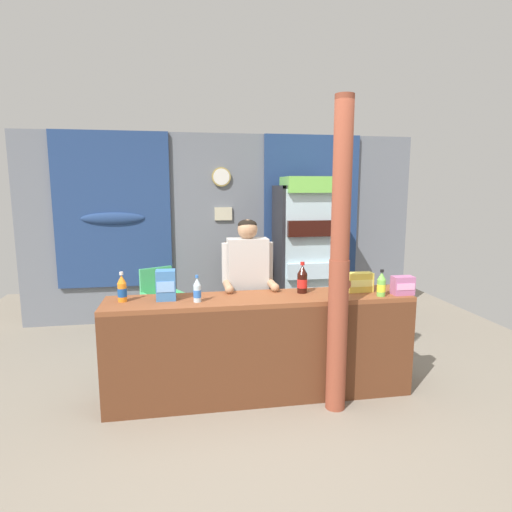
{
  "coord_description": "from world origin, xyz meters",
  "views": [
    {
      "loc": [
        -0.58,
        -3.12,
        1.84
      ],
      "look_at": [
        0.08,
        0.69,
        1.22
      ],
      "focal_mm": 29.86,
      "sensor_mm": 36.0,
      "label": 1
    }
  ],
  "objects_px": {
    "plastic_lawn_chair": "(161,298)",
    "soda_bottle_cola": "(302,280)",
    "bottle_shelf_rack": "(244,282)",
    "timber_post": "(339,266)",
    "shopkeeper": "(248,280)",
    "drink_fridge": "(305,245)",
    "snack_box_instant_noodle": "(360,282)",
    "snack_box_biscuit": "(166,285)",
    "snack_box_wafer": "(403,285)",
    "soda_bottle_orange_soda": "(122,289)",
    "soda_bottle_water": "(197,291)",
    "soda_bottle_lime_soda": "(381,285)",
    "stall_counter": "(263,340)"
  },
  "relations": [
    {
      "from": "plastic_lawn_chair",
      "to": "soda_bottle_cola",
      "type": "relative_size",
      "value": 3.05
    },
    {
      "from": "soda_bottle_cola",
      "to": "bottle_shelf_rack",
      "type": "bearing_deg",
      "value": 97.36
    },
    {
      "from": "plastic_lawn_chair",
      "to": "timber_post",
      "type": "bearing_deg",
      "value": -53.03
    },
    {
      "from": "timber_post",
      "to": "shopkeeper",
      "type": "distance_m",
      "value": 1.02
    },
    {
      "from": "drink_fridge",
      "to": "shopkeeper",
      "type": "height_order",
      "value": "drink_fridge"
    },
    {
      "from": "snack_box_instant_noodle",
      "to": "snack_box_biscuit",
      "type": "height_order",
      "value": "snack_box_biscuit"
    },
    {
      "from": "timber_post",
      "to": "snack_box_wafer",
      "type": "relative_size",
      "value": 13.69
    },
    {
      "from": "soda_bottle_orange_soda",
      "to": "snack_box_wafer",
      "type": "bearing_deg",
      "value": -4.12
    },
    {
      "from": "soda_bottle_water",
      "to": "snack_box_instant_noodle",
      "type": "height_order",
      "value": "soda_bottle_water"
    },
    {
      "from": "drink_fridge",
      "to": "soda_bottle_orange_soda",
      "type": "height_order",
      "value": "drink_fridge"
    },
    {
      "from": "shopkeeper",
      "to": "soda_bottle_lime_soda",
      "type": "relative_size",
      "value": 6.55
    },
    {
      "from": "soda_bottle_water",
      "to": "snack_box_wafer",
      "type": "relative_size",
      "value": 1.22
    },
    {
      "from": "soda_bottle_water",
      "to": "snack_box_wafer",
      "type": "xyz_separation_m",
      "value": [
        1.8,
        -0.06,
        -0.01
      ]
    },
    {
      "from": "stall_counter",
      "to": "soda_bottle_water",
      "type": "xyz_separation_m",
      "value": [
        -0.55,
        0.03,
        0.45
      ]
    },
    {
      "from": "bottle_shelf_rack",
      "to": "snack_box_biscuit",
      "type": "height_order",
      "value": "snack_box_biscuit"
    },
    {
      "from": "soda_bottle_orange_soda",
      "to": "snack_box_biscuit",
      "type": "relative_size",
      "value": 0.99
    },
    {
      "from": "soda_bottle_water",
      "to": "snack_box_wafer",
      "type": "height_order",
      "value": "soda_bottle_water"
    },
    {
      "from": "soda_bottle_orange_soda",
      "to": "soda_bottle_water",
      "type": "bearing_deg",
      "value": -10.63
    },
    {
      "from": "drink_fridge",
      "to": "plastic_lawn_chair",
      "type": "relative_size",
      "value": 2.3
    },
    {
      "from": "stall_counter",
      "to": "soda_bottle_orange_soda",
      "type": "height_order",
      "value": "soda_bottle_orange_soda"
    },
    {
      "from": "soda_bottle_cola",
      "to": "snack_box_biscuit",
      "type": "bearing_deg",
      "value": -178.15
    },
    {
      "from": "timber_post",
      "to": "snack_box_biscuit",
      "type": "bearing_deg",
      "value": 164.93
    },
    {
      "from": "shopkeeper",
      "to": "soda_bottle_cola",
      "type": "distance_m",
      "value": 0.56
    },
    {
      "from": "timber_post",
      "to": "soda_bottle_orange_soda",
      "type": "distance_m",
      "value": 1.79
    },
    {
      "from": "stall_counter",
      "to": "snack_box_biscuit",
      "type": "bearing_deg",
      "value": 170.28
    },
    {
      "from": "plastic_lawn_chair",
      "to": "snack_box_wafer",
      "type": "distance_m",
      "value": 2.89
    },
    {
      "from": "snack_box_biscuit",
      "to": "drink_fridge",
      "type": "bearing_deg",
      "value": 46.46
    },
    {
      "from": "timber_post",
      "to": "bottle_shelf_rack",
      "type": "bearing_deg",
      "value": 100.56
    },
    {
      "from": "shopkeeper",
      "to": "soda_bottle_orange_soda",
      "type": "distance_m",
      "value": 1.18
    },
    {
      "from": "soda_bottle_cola",
      "to": "snack_box_instant_noodle",
      "type": "relative_size",
      "value": 1.22
    },
    {
      "from": "stall_counter",
      "to": "snack_box_biscuit",
      "type": "xyz_separation_m",
      "value": [
        -0.8,
        0.14,
        0.48
      ]
    },
    {
      "from": "bottle_shelf_rack",
      "to": "soda_bottle_water",
      "type": "height_order",
      "value": "soda_bottle_water"
    },
    {
      "from": "plastic_lawn_chair",
      "to": "snack_box_biscuit",
      "type": "xyz_separation_m",
      "value": [
        0.14,
        -1.65,
        0.54
      ]
    },
    {
      "from": "soda_bottle_cola",
      "to": "soda_bottle_orange_soda",
      "type": "distance_m",
      "value": 1.55
    },
    {
      "from": "snack_box_wafer",
      "to": "soda_bottle_orange_soda",
      "type": "bearing_deg",
      "value": 175.88
    },
    {
      "from": "stall_counter",
      "to": "soda_bottle_lime_soda",
      "type": "relative_size",
      "value": 11.27
    },
    {
      "from": "soda_bottle_orange_soda",
      "to": "snack_box_instant_noodle",
      "type": "xyz_separation_m",
      "value": [
        2.08,
        -0.01,
        -0.02
      ]
    },
    {
      "from": "stall_counter",
      "to": "bottle_shelf_rack",
      "type": "distance_m",
      "value": 2.13
    },
    {
      "from": "soda_bottle_cola",
      "to": "soda_bottle_lime_soda",
      "type": "bearing_deg",
      "value": -19.62
    },
    {
      "from": "shopkeeper",
      "to": "snack_box_biscuit",
      "type": "bearing_deg",
      "value": -152.95
    },
    {
      "from": "bottle_shelf_rack",
      "to": "soda_bottle_lime_soda",
      "type": "bearing_deg",
      "value": -67.57
    },
    {
      "from": "snack_box_wafer",
      "to": "timber_post",
      "type": "bearing_deg",
      "value": -163.26
    },
    {
      "from": "plastic_lawn_chair",
      "to": "soda_bottle_water",
      "type": "bearing_deg",
      "value": -77.39
    },
    {
      "from": "soda_bottle_lime_soda",
      "to": "snack_box_instant_noodle",
      "type": "height_order",
      "value": "soda_bottle_lime_soda"
    },
    {
      "from": "timber_post",
      "to": "snack_box_instant_noodle",
      "type": "relative_size",
      "value": 10.98
    },
    {
      "from": "shopkeeper",
      "to": "bottle_shelf_rack",
      "type": "bearing_deg",
      "value": 83.23
    },
    {
      "from": "bottle_shelf_rack",
      "to": "soda_bottle_water",
      "type": "relative_size",
      "value": 4.93
    },
    {
      "from": "plastic_lawn_chair",
      "to": "snack_box_instant_noodle",
      "type": "relative_size",
      "value": 3.72
    },
    {
      "from": "timber_post",
      "to": "soda_bottle_lime_soda",
      "type": "bearing_deg",
      "value": 21.5
    },
    {
      "from": "snack_box_instant_noodle",
      "to": "snack_box_wafer",
      "type": "relative_size",
      "value": 1.25
    }
  ]
}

